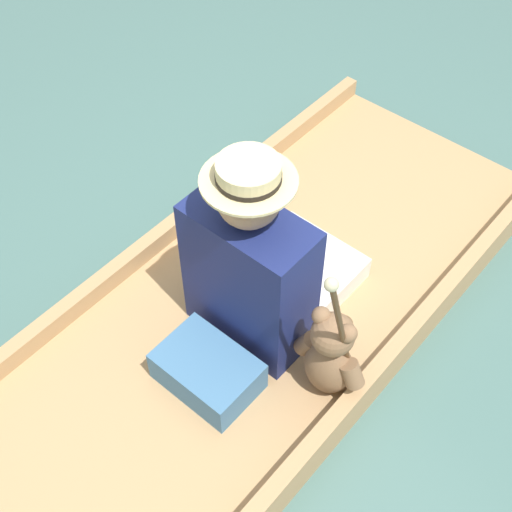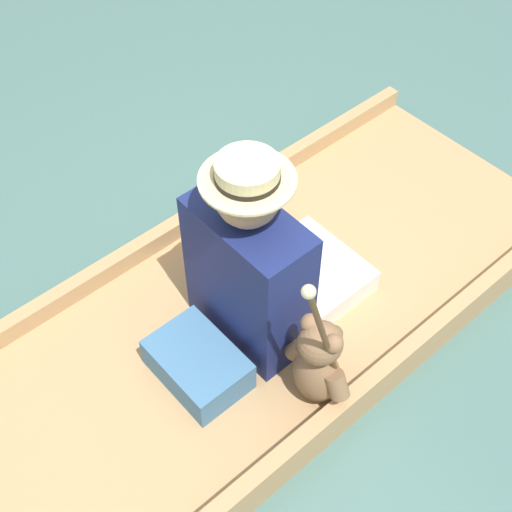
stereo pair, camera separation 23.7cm
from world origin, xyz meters
The scene contains 7 objects.
ground_plane centered at (0.00, 0.00, 0.00)m, with size 16.00×16.00×0.00m, color #476B66.
punt_boat centered at (0.00, 0.00, 0.06)m, with size 1.16×2.73×0.19m.
seat_cushion centered at (0.08, -0.43, 0.18)m, with size 0.37×0.26×0.14m.
seated_person centered at (0.04, -0.09, 0.44)m, with size 0.47×0.68×0.88m.
teddy_bear centered at (0.42, -0.16, 0.31)m, with size 0.30×0.18×0.43m.
wine_glass centered at (-0.35, 0.15, 0.24)m, with size 0.09×0.09×0.23m.
walking_cane centered at (0.48, -0.21, 0.59)m, with size 0.04×0.27×0.82m.
Camera 1 is at (1.11, -1.37, 2.46)m, focal length 50.00 mm.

